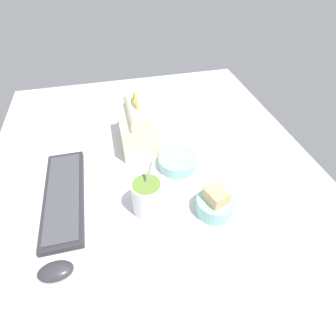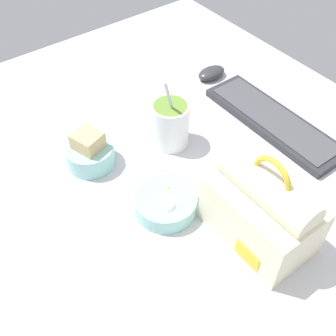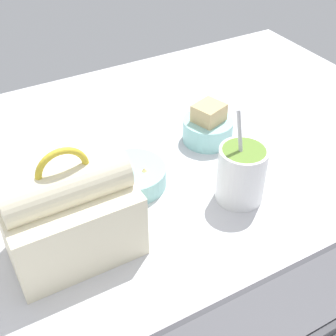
{
  "view_description": "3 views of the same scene",
  "coord_description": "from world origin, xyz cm",
  "px_view_note": "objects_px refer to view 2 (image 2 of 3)",
  "views": [
    {
      "loc": [
        -60.65,
        10.42,
        63.53
      ],
      "look_at": [
        -4.08,
        -3.2,
        7.0
      ],
      "focal_mm": 28.0,
      "sensor_mm": 36.0,
      "label": 1
    },
    {
      "loc": [
        42.93,
        -38.44,
        70.08
      ],
      "look_at": [
        -4.08,
        -3.2,
        7.0
      ],
      "focal_mm": 45.0,
      "sensor_mm": 36.0,
      "label": 2
    },
    {
      "loc": [
        28.56,
        54.75,
        59.73
      ],
      "look_at": [
        -4.08,
        -3.2,
        7.0
      ],
      "focal_mm": 50.0,
      "sensor_mm": 36.0,
      "label": 3
    }
  ],
  "objects_px": {
    "bento_bowl_snacks": "(166,203)",
    "computer_mouse": "(212,73)",
    "keyboard": "(273,121)",
    "bento_bowl_sandwich": "(90,153)",
    "soup_cup": "(170,123)",
    "lunch_bag": "(263,210)"
  },
  "relations": [
    {
      "from": "bento_bowl_snacks",
      "to": "computer_mouse",
      "type": "bearing_deg",
      "value": 127.97
    },
    {
      "from": "keyboard",
      "to": "bento_bowl_snacks",
      "type": "height_order",
      "value": "bento_bowl_snacks"
    },
    {
      "from": "lunch_bag",
      "to": "soup_cup",
      "type": "distance_m",
      "value": 0.31
    },
    {
      "from": "keyboard",
      "to": "bento_bowl_sandwich",
      "type": "relative_size",
      "value": 3.51
    },
    {
      "from": "lunch_bag",
      "to": "soup_cup",
      "type": "relative_size",
      "value": 1.14
    },
    {
      "from": "soup_cup",
      "to": "keyboard",
      "type": "bearing_deg",
      "value": 67.01
    },
    {
      "from": "keyboard",
      "to": "bento_bowl_sandwich",
      "type": "distance_m",
      "value": 0.45
    },
    {
      "from": "bento_bowl_sandwich",
      "to": "soup_cup",
      "type": "bearing_deg",
      "value": 74.59
    },
    {
      "from": "bento_bowl_sandwich",
      "to": "bento_bowl_snacks",
      "type": "bearing_deg",
      "value": 15.15
    },
    {
      "from": "lunch_bag",
      "to": "soup_cup",
      "type": "xyz_separation_m",
      "value": [
        -0.31,
        0.02,
        -0.02
      ]
    },
    {
      "from": "bento_bowl_snacks",
      "to": "computer_mouse",
      "type": "relative_size",
      "value": 1.52
    },
    {
      "from": "soup_cup",
      "to": "bento_bowl_snacks",
      "type": "distance_m",
      "value": 0.2
    },
    {
      "from": "bento_bowl_snacks",
      "to": "bento_bowl_sandwich",
      "type": "bearing_deg",
      "value": -164.85
    },
    {
      "from": "bento_bowl_sandwich",
      "to": "computer_mouse",
      "type": "xyz_separation_m",
      "value": [
        -0.09,
        0.43,
        -0.02
      ]
    },
    {
      "from": "bento_bowl_sandwich",
      "to": "computer_mouse",
      "type": "relative_size",
      "value": 1.28
    },
    {
      "from": "bento_bowl_sandwich",
      "to": "bento_bowl_snacks",
      "type": "height_order",
      "value": "bento_bowl_sandwich"
    },
    {
      "from": "computer_mouse",
      "to": "keyboard",
      "type": "bearing_deg",
      "value": -1.96
    },
    {
      "from": "keyboard",
      "to": "soup_cup",
      "type": "xyz_separation_m",
      "value": [
        -0.1,
        -0.24,
        0.05
      ]
    },
    {
      "from": "soup_cup",
      "to": "bento_bowl_snacks",
      "type": "bearing_deg",
      "value": -39.62
    },
    {
      "from": "lunch_bag",
      "to": "bento_bowl_sandwich",
      "type": "height_order",
      "value": "lunch_bag"
    },
    {
      "from": "keyboard",
      "to": "bento_bowl_snacks",
      "type": "relative_size",
      "value": 2.95
    },
    {
      "from": "bento_bowl_sandwich",
      "to": "computer_mouse",
      "type": "height_order",
      "value": "bento_bowl_sandwich"
    }
  ]
}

